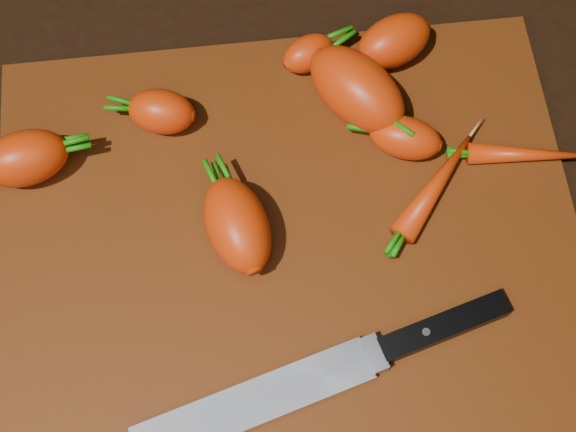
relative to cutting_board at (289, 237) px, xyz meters
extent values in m
cube|color=black|center=(0.00, 0.00, -0.01)|extent=(2.00, 2.00, 0.01)
cube|color=#682D0C|center=(0.00, 0.00, 0.00)|extent=(0.50, 0.40, 0.01)
ellipsoid|color=red|center=(-0.22, 0.09, 0.03)|extent=(0.08, 0.06, 0.05)
ellipsoid|color=red|center=(-0.10, 0.12, 0.03)|extent=(0.07, 0.05, 0.04)
ellipsoid|color=red|center=(0.07, 0.12, 0.04)|extent=(0.11, 0.12, 0.06)
ellipsoid|color=red|center=(-0.04, 0.00, 0.03)|extent=(0.07, 0.10, 0.05)
ellipsoid|color=red|center=(0.12, 0.17, 0.03)|extent=(0.09, 0.07, 0.05)
ellipsoid|color=red|center=(0.04, 0.17, 0.02)|extent=(0.06, 0.05, 0.03)
ellipsoid|color=red|center=(0.11, 0.07, 0.02)|extent=(0.07, 0.06, 0.04)
ellipsoid|color=red|center=(0.13, 0.03, 0.02)|extent=(0.09, 0.10, 0.02)
ellipsoid|color=red|center=(0.22, 0.05, 0.02)|extent=(0.11, 0.03, 0.02)
cube|color=gray|center=(-0.04, -0.14, 0.01)|extent=(0.02, 0.03, 0.01)
cube|color=black|center=(0.02, -0.12, 0.01)|extent=(0.11, 0.05, 0.02)
cylinder|color=#B2B2B7|center=(0.00, -0.13, 0.02)|extent=(0.01, 0.01, 0.00)
camera|label=1|loc=(-0.03, -0.24, 0.65)|focal=50.00mm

